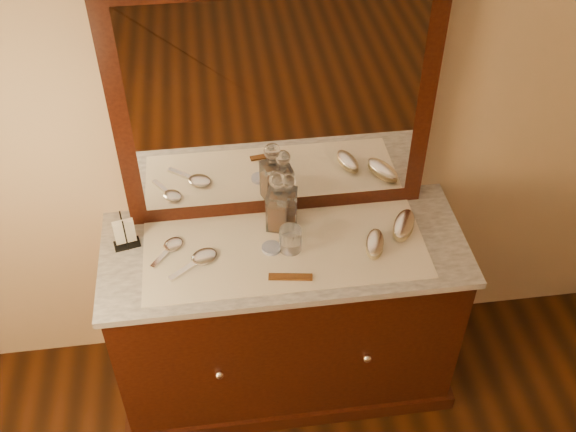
{
  "coord_description": "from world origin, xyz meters",
  "views": [
    {
      "loc": [
        -0.24,
        0.08,
        2.72
      ],
      "look_at": [
        0.0,
        1.85,
        1.1
      ],
      "focal_mm": 42.22,
      "sensor_mm": 36.0,
      "label": 1
    }
  ],
  "objects_px": {
    "comb": "(291,277)",
    "brush_near": "(375,244)",
    "decanter_right": "(288,204)",
    "hand_mirror_outer": "(171,247)",
    "mirror_frame": "(276,104)",
    "dresser_cabinet": "(285,318)",
    "pin_dish": "(271,248)",
    "decanter_left": "(278,207)",
    "brush_far": "(404,225)",
    "napkin_rack": "(125,233)",
    "hand_mirror_inner": "(200,259)"
  },
  "relations": [
    {
      "from": "hand_mirror_inner",
      "to": "mirror_frame",
      "type": "bearing_deg",
      "value": 40.74
    },
    {
      "from": "dresser_cabinet",
      "to": "pin_dish",
      "type": "bearing_deg",
      "value": -165.93
    },
    {
      "from": "decanter_left",
      "to": "decanter_right",
      "type": "distance_m",
      "value": 0.05
    },
    {
      "from": "napkin_rack",
      "to": "decanter_right",
      "type": "bearing_deg",
      "value": 3.56
    },
    {
      "from": "comb",
      "to": "brush_near",
      "type": "xyz_separation_m",
      "value": [
        0.35,
        0.11,
        0.02
      ]
    },
    {
      "from": "mirror_frame",
      "to": "decanter_left",
      "type": "distance_m",
      "value": 0.41
    },
    {
      "from": "comb",
      "to": "pin_dish",
      "type": "bearing_deg",
      "value": 117.1
    },
    {
      "from": "comb",
      "to": "brush_near",
      "type": "relative_size",
      "value": 0.97
    },
    {
      "from": "decanter_left",
      "to": "hand_mirror_outer",
      "type": "distance_m",
      "value": 0.45
    },
    {
      "from": "hand_mirror_inner",
      "to": "dresser_cabinet",
      "type": "bearing_deg",
      "value": 6.83
    },
    {
      "from": "napkin_rack",
      "to": "brush_far",
      "type": "height_order",
      "value": "napkin_rack"
    },
    {
      "from": "pin_dish",
      "to": "napkin_rack",
      "type": "bearing_deg",
      "value": 169.31
    },
    {
      "from": "dresser_cabinet",
      "to": "mirror_frame",
      "type": "xyz_separation_m",
      "value": [
        0.0,
        0.25,
        0.94
      ]
    },
    {
      "from": "mirror_frame",
      "to": "napkin_rack",
      "type": "distance_m",
      "value": 0.77
    },
    {
      "from": "brush_near",
      "to": "mirror_frame",
      "type": "bearing_deg",
      "value": 138.57
    },
    {
      "from": "pin_dish",
      "to": "hand_mirror_outer",
      "type": "distance_m",
      "value": 0.39
    },
    {
      "from": "hand_mirror_outer",
      "to": "mirror_frame",
      "type": "bearing_deg",
      "value": 24.52
    },
    {
      "from": "decanter_right",
      "to": "hand_mirror_outer",
      "type": "xyz_separation_m",
      "value": [
        -0.47,
        -0.09,
        -0.09
      ]
    },
    {
      "from": "mirror_frame",
      "to": "comb",
      "type": "bearing_deg",
      "value": -90.04
    },
    {
      "from": "decanter_left",
      "to": "brush_near",
      "type": "xyz_separation_m",
      "value": [
        0.36,
        -0.17,
        -0.08
      ]
    },
    {
      "from": "napkin_rack",
      "to": "hand_mirror_inner",
      "type": "bearing_deg",
      "value": -24.94
    },
    {
      "from": "napkin_rack",
      "to": "brush_near",
      "type": "height_order",
      "value": "napkin_rack"
    },
    {
      "from": "comb",
      "to": "hand_mirror_outer",
      "type": "relative_size",
      "value": 0.94
    },
    {
      "from": "brush_near",
      "to": "decanter_right",
      "type": "bearing_deg",
      "value": 148.61
    },
    {
      "from": "mirror_frame",
      "to": "brush_near",
      "type": "distance_m",
      "value": 0.66
    },
    {
      "from": "mirror_frame",
      "to": "decanter_right",
      "type": "xyz_separation_m",
      "value": [
        0.03,
        -0.11,
        -0.4
      ]
    },
    {
      "from": "pin_dish",
      "to": "hand_mirror_inner",
      "type": "height_order",
      "value": "hand_mirror_inner"
    },
    {
      "from": "dresser_cabinet",
      "to": "decanter_right",
      "type": "distance_m",
      "value": 0.56
    },
    {
      "from": "decanter_right",
      "to": "comb",
      "type": "bearing_deg",
      "value": -95.68
    },
    {
      "from": "brush_far",
      "to": "hand_mirror_outer",
      "type": "xyz_separation_m",
      "value": [
        -0.93,
        0.02,
        -0.02
      ]
    },
    {
      "from": "napkin_rack",
      "to": "brush_far",
      "type": "distance_m",
      "value": 1.1
    },
    {
      "from": "decanter_right",
      "to": "brush_far",
      "type": "bearing_deg",
      "value": -13.23
    },
    {
      "from": "mirror_frame",
      "to": "brush_near",
      "type": "relative_size",
      "value": 7.08
    },
    {
      "from": "pin_dish",
      "to": "decanter_left",
      "type": "xyz_separation_m",
      "value": [
        0.04,
        0.13,
        0.1
      ]
    },
    {
      "from": "comb",
      "to": "hand_mirror_inner",
      "type": "height_order",
      "value": "hand_mirror_inner"
    },
    {
      "from": "mirror_frame",
      "to": "brush_far",
      "type": "relative_size",
      "value": 6.23
    },
    {
      "from": "napkin_rack",
      "to": "mirror_frame",
      "type": "bearing_deg",
      "value": 13.96
    },
    {
      "from": "brush_near",
      "to": "hand_mirror_outer",
      "type": "distance_m",
      "value": 0.8
    },
    {
      "from": "decanter_left",
      "to": "brush_far",
      "type": "relative_size",
      "value": 1.43
    },
    {
      "from": "pin_dish",
      "to": "napkin_rack",
      "type": "relative_size",
      "value": 0.5
    },
    {
      "from": "napkin_rack",
      "to": "decanter_left",
      "type": "distance_m",
      "value": 0.61
    },
    {
      "from": "hand_mirror_inner",
      "to": "hand_mirror_outer",
      "type": "bearing_deg",
      "value": 143.62
    },
    {
      "from": "brush_near",
      "to": "brush_far",
      "type": "distance_m",
      "value": 0.16
    },
    {
      "from": "dresser_cabinet",
      "to": "comb",
      "type": "relative_size",
      "value": 8.48
    },
    {
      "from": "dresser_cabinet",
      "to": "comb",
      "type": "xyz_separation_m",
      "value": [
        -0.0,
        -0.17,
        0.45
      ]
    },
    {
      "from": "decanter_right",
      "to": "hand_mirror_inner",
      "type": "bearing_deg",
      "value": -154.49
    },
    {
      "from": "comb",
      "to": "hand_mirror_outer",
      "type": "height_order",
      "value": "hand_mirror_outer"
    },
    {
      "from": "dresser_cabinet",
      "to": "brush_far",
      "type": "bearing_deg",
      "value": 3.03
    },
    {
      "from": "decanter_left",
      "to": "brush_near",
      "type": "distance_m",
      "value": 0.41
    },
    {
      "from": "pin_dish",
      "to": "decanter_left",
      "type": "height_order",
      "value": "decanter_left"
    }
  ]
}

